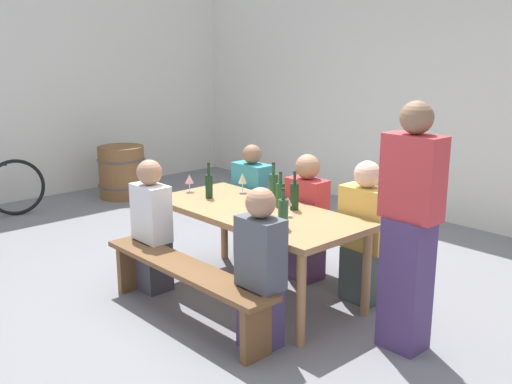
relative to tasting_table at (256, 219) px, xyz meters
name	(u,v)px	position (x,y,z in m)	size (l,w,h in m)	color
ground_plane	(256,294)	(0.00, 0.00, -0.67)	(24.00, 24.00, 0.00)	slate
back_wall	(464,86)	(0.00, 3.21, 0.93)	(14.00, 0.20, 3.20)	silver
side_wall	(26,80)	(-4.55, 0.00, 0.93)	(0.20, 6.81, 3.20)	silver
tasting_table	(256,219)	(0.00, 0.00, 0.00)	(1.90, 0.86, 0.75)	#9E7247
bench_near	(185,278)	(0.00, -0.73, -0.32)	(1.80, 0.30, 0.45)	brown
bench_far	(315,237)	(0.00, 0.73, -0.32)	(1.80, 0.30, 0.45)	brown
wine_bottle_0	(273,187)	(-0.11, 0.30, 0.21)	(0.08, 0.08, 0.34)	#234C2D
wine_bottle_1	(283,213)	(0.50, -0.19, 0.19)	(0.08, 0.08, 0.30)	#234C2D
wine_bottle_2	(294,196)	(0.21, 0.23, 0.20)	(0.07, 0.07, 0.32)	#143319
wine_bottle_3	(280,194)	(0.09, 0.20, 0.19)	(0.07, 0.07, 0.30)	#194723
wine_bottle_4	(209,185)	(-0.56, -0.05, 0.19)	(0.07, 0.07, 0.32)	#143319
wine_glass_0	(242,179)	(-0.50, 0.29, 0.21)	(0.08, 0.08, 0.18)	silver
wine_glass_1	(189,179)	(-0.86, -0.05, 0.20)	(0.08, 0.08, 0.16)	silver
wine_glass_2	(288,202)	(0.31, 0.06, 0.19)	(0.07, 0.07, 0.16)	silver
seated_guest_near_0	(152,228)	(-0.68, -0.58, -0.12)	(0.35, 0.24, 1.15)	#403F49
seated_guest_near_1	(261,272)	(0.68, -0.58, -0.11)	(0.33, 0.24, 1.16)	#423760
seated_guest_far_0	(252,206)	(-0.69, 0.58, -0.14)	(0.39, 0.24, 1.14)	#47316E
seated_guest_far_1	(306,220)	(0.03, 0.58, -0.12)	(0.37, 0.24, 1.15)	#523256
seated_guest_far_2	(365,236)	(0.68, 0.58, -0.11)	(0.42, 0.24, 1.18)	#3E4C48
standing_host	(409,232)	(1.36, 0.16, 0.18)	(0.40, 0.24, 1.73)	#4B3567
wine_barrel	(122,172)	(-3.71, 0.87, -0.32)	(0.66, 0.66, 0.71)	brown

